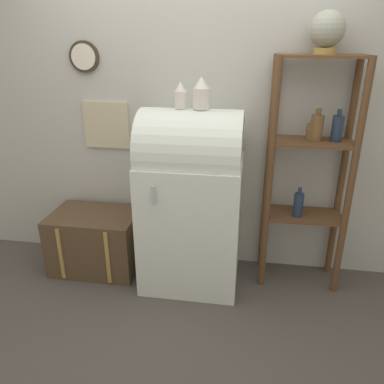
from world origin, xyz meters
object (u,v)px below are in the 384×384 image
Objects in this scene: vase_left at (180,96)px; suitcase_trunk at (96,241)px; refrigerator at (192,198)px; globe at (327,30)px; vase_center at (201,94)px.

suitcase_trunk is at bearing 177.37° from vase_left.
refrigerator is 1.46m from globe.
vase_center is (0.14, -0.00, 0.02)m from vase_left.
globe reaches higher than vase_center.
globe is 0.91m from vase_center.
globe is 1.04m from vase_left.
globe is at bearing 4.65° from suitcase_trunk.
suitcase_trunk is 3.90× the size of vase_left.
refrigerator is 5.12× the size of globe.
refrigerator is 0.76m from vase_left.
refrigerator is 1.94× the size of suitcase_trunk.
suitcase_trunk is 3.28× the size of vase_center.
vase_left is 0.84× the size of vase_center.
vase_center is (-0.80, -0.17, -0.40)m from globe.
globe is (1.68, 0.14, 1.63)m from suitcase_trunk.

